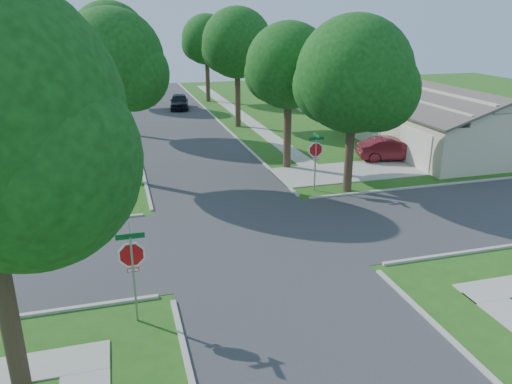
{
  "coord_description": "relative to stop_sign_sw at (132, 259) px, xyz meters",
  "views": [
    {
      "loc": [
        -4.77,
        -17.76,
        8.49
      ],
      "look_at": [
        0.52,
        0.92,
        1.6
      ],
      "focal_mm": 35.0,
      "sensor_mm": 36.0,
      "label": 1
    }
  ],
  "objects": [
    {
      "name": "car_driveway",
      "position": [
        16.2,
        13.4,
        -1.33
      ],
      "size": [
        4.51,
        2.39,
        1.41
      ],
      "primitive_type": "imported",
      "rotation": [
        0.0,
        0.0,
        1.35
      ],
      "color": "#4F1017",
      "rests_on": "ground"
    },
    {
      "name": "tree_e_far",
      "position": [
        9.45,
        38.71,
        3.95
      ],
      "size": [
        5.17,
        5.0,
        8.72
      ],
      "color": "#38281C",
      "rests_on": "ground"
    },
    {
      "name": "sidewalk_nw",
      "position": [
        -1.4,
        30.7,
        -2.01
      ],
      "size": [
        1.2,
        40.0,
        0.04
      ],
      "primitive_type": "cube",
      "color": "#9E9B91",
      "rests_on": "ground"
    },
    {
      "name": "sidewalk_ne",
      "position": [
        10.8,
        30.7,
        -2.01
      ],
      "size": [
        1.2,
        40.0,
        0.04
      ],
      "primitive_type": "cube",
      "color": "#9E9B91",
      "rests_on": "ground"
    },
    {
      "name": "tree_w_mid",
      "position": [
        0.06,
        25.71,
        4.46
      ],
      "size": [
        5.8,
        5.6,
        9.56
      ],
      "color": "#38281C",
      "rests_on": "ground"
    },
    {
      "name": "tree_w_far",
      "position": [
        0.05,
        38.71,
        3.48
      ],
      "size": [
        4.76,
        4.6,
        8.04
      ],
      "color": "#38281C",
      "rests_on": "ground"
    },
    {
      "name": "house_ne_far",
      "position": [
        20.69,
        33.7,
        -0.51
      ],
      "size": [
        8.42,
        13.6,
        4.23
      ],
      "color": "#AEA589",
      "rests_on": "ground"
    },
    {
      "name": "road_ns",
      "position": [
        4.7,
        4.7,
        -2.03
      ],
      "size": [
        7.0,
        100.0,
        0.02
      ],
      "primitive_type": "cube",
      "color": "#333335",
      "rests_on": "ground"
    },
    {
      "name": "driveway",
      "position": [
        12.6,
        11.8,
        -2.01
      ],
      "size": [
        8.8,
        3.6,
        0.05
      ],
      "primitive_type": "cube",
      "color": "#9E9B91",
      "rests_on": "ground"
    },
    {
      "name": "tree_e_mid",
      "position": [
        9.46,
        25.71,
        4.22
      ],
      "size": [
        5.59,
        5.4,
        9.21
      ],
      "color": "#38281C",
      "rests_on": "ground"
    },
    {
      "name": "stop_sign_sw",
      "position": [
        0.0,
        0.0,
        0.0
      ],
      "size": [
        1.05,
        0.8,
        2.98
      ],
      "color": "gray",
      "rests_on": "ground"
    },
    {
      "name": "car_curb_east",
      "position": [
        5.9,
        35.03,
        -1.31
      ],
      "size": [
        2.23,
        4.39,
        1.43
      ],
      "primitive_type": "imported",
      "rotation": [
        0.0,
        0.0,
        -0.13
      ],
      "color": "black",
      "rests_on": "ground"
    },
    {
      "name": "tree_ne_corner",
      "position": [
        11.06,
        8.91,
        3.56
      ],
      "size": [
        5.8,
        5.6,
        8.66
      ],
      "color": "#38281C",
      "rests_on": "ground"
    },
    {
      "name": "tree_e_near",
      "position": [
        9.45,
        13.71,
        3.61
      ],
      "size": [
        4.97,
        4.8,
        8.28
      ],
      "color": "#38281C",
      "rests_on": "ground"
    },
    {
      "name": "tree_w_near",
      "position": [
        0.06,
        13.71,
        4.08
      ],
      "size": [
        5.38,
        5.2,
        8.97
      ],
      "color": "#38281C",
      "rests_on": "ground"
    },
    {
      "name": "car_curb_west",
      "position": [
        1.5,
        41.03,
        -1.32
      ],
      "size": [
        2.15,
        4.96,
        1.42
      ],
      "primitive_type": "imported",
      "rotation": [
        0.0,
        0.0,
        3.17
      ],
      "color": "black",
      "rests_on": "ground"
    },
    {
      "name": "stop_sign_ne",
      "position": [
        9.4,
        9.4,
        0.0
      ],
      "size": [
        1.05,
        0.8,
        2.98
      ],
      "color": "gray",
      "rests_on": "ground"
    },
    {
      "name": "house_ne_near",
      "position": [
        20.69,
        15.7,
        -0.51
      ],
      "size": [
        8.42,
        13.6,
        4.23
      ],
      "color": "#AEA589",
      "rests_on": "ground"
    },
    {
      "name": "ground",
      "position": [
        4.7,
        4.7,
        -2.03
      ],
      "size": [
        100.0,
        100.0,
        0.0
      ],
      "primitive_type": "plane",
      "color": "#225818",
      "rests_on": "ground"
    }
  ]
}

